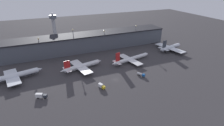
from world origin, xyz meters
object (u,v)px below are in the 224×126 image
object	(u,v)px
airplane_0	(14,76)
control_tower	(54,25)
service_vehicle_2	(41,96)
service_vehicle_0	(141,74)
airplane_1	(82,66)
service_vehicle_1	(101,86)
airplane_3	(170,47)
airplane_2	(131,59)

from	to	relation	value
airplane_0	control_tower	world-z (taller)	control_tower
airplane_0	service_vehicle_2	size ratio (longest dim) A/B	5.68
airplane_0	service_vehicle_2	bearing A→B (deg)	-72.84
service_vehicle_0	control_tower	xyz separation A→B (m)	(-56.49, 124.45, 20.36)
airplane_1	service_vehicle_1	bearing A→B (deg)	-92.18
airplane_1	service_vehicle_1	xyz separation A→B (m)	(6.39, -35.75, -1.62)
airplane_0	service_vehicle_1	world-z (taller)	airplane_0
airplane_3	control_tower	bearing A→B (deg)	132.16
airplane_2	service_vehicle_1	size ratio (longest dim) A/B	7.24
airplane_3	service_vehicle_0	xyz separation A→B (m)	(-63.02, -39.14, -2.25)
service_vehicle_2	airplane_0	bearing A→B (deg)	144.42
service_vehicle_0	service_vehicle_2	size ratio (longest dim) A/B	0.89
airplane_3	service_vehicle_0	size ratio (longest dim) A/B	5.42
airplane_0	airplane_3	size ratio (longest dim) A/B	1.18
airplane_1	control_tower	bearing A→B (deg)	85.39
airplane_1	airplane_2	xyz separation A→B (m)	(49.70, -2.11, -0.37)
airplane_0	airplane_3	bearing A→B (deg)	-10.43
service_vehicle_1	service_vehicle_2	distance (m)	43.36
airplane_2	control_tower	distance (m)	115.36
service_vehicle_1	service_vehicle_2	bearing A→B (deg)	-117.44
airplane_1	airplane_2	bearing A→B (deg)	-14.75
control_tower	airplane_1	bearing A→B (deg)	-82.29
airplane_0	airplane_3	world-z (taller)	airplane_3
airplane_2	service_vehicle_1	bearing A→B (deg)	-154.48
airplane_2	airplane_3	world-z (taller)	airplane_3
airplane_1	service_vehicle_2	size ratio (longest dim) A/B	5.17
airplane_3	service_vehicle_0	distance (m)	74.22
airplane_3	control_tower	size ratio (longest dim) A/B	1.03
service_vehicle_0	service_vehicle_1	xyz separation A→B (m)	(-37.49, -4.42, 0.24)
airplane_1	airplane_3	size ratio (longest dim) A/B	1.07
airplane_0	airplane_1	xyz separation A→B (m)	(55.81, -2.44, -0.45)
airplane_3	airplane_2	bearing A→B (deg)	177.53
service_vehicle_1	airplane_1	bearing A→B (deg)	168.59
airplane_0	control_tower	size ratio (longest dim) A/B	1.21
airplane_3	airplane_0	bearing A→B (deg)	169.57
airplane_1	service_vehicle_2	bearing A→B (deg)	-151.89
airplane_2	control_tower	world-z (taller)	control_tower
service_vehicle_1	airplane_0	bearing A→B (deg)	-143.10
airplane_3	service_vehicle_1	xyz separation A→B (m)	(-100.51, -43.56, -2.01)
airplane_1	service_vehicle_2	world-z (taller)	airplane_1
airplane_1	service_vehicle_1	size ratio (longest dim) A/B	6.29
airplane_2	service_vehicle_0	size ratio (longest dim) A/B	6.67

